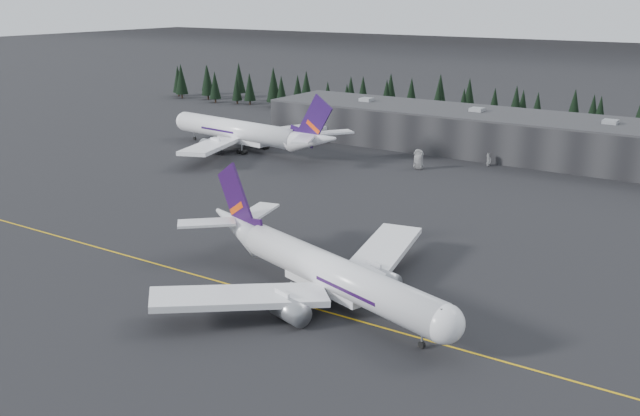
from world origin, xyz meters
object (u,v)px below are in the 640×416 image
Objects in this scene: terminal at (506,134)px; gse_vehicle_b at (489,164)px; jet_main at (317,267)px; jet_parked at (249,133)px; gse_vehicle_a at (419,166)px.

terminal is 42.20× the size of gse_vehicle_b.
jet_main is 15.96× the size of gse_vehicle_b.
terminal is 18.63m from gse_vehicle_b.
terminal is at bearing 168.96° from gse_vehicle_b.
jet_parked reaches higher than terminal.
terminal is 122.96m from jet_main.
jet_parked is 18.47× the size of gse_vehicle_b.
gse_vehicle_b is at bearing -155.94° from jet_parked.
jet_parked reaches higher than gse_vehicle_a.
terminal is at bearing -143.50° from jet_parked.
jet_parked is at bearing 151.77° from jet_main.
jet_parked reaches higher than gse_vehicle_b.
gse_vehicle_a is (-24.85, 90.06, -4.35)m from jet_main.
jet_main is at bearing -84.93° from terminal.
jet_main is at bearing 141.05° from jet_parked.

